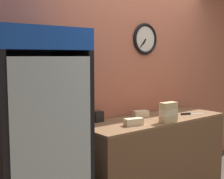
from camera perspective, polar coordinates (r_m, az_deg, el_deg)
wall_back at (r=3.92m, az=3.87°, el=2.51°), size 5.20×0.10×2.70m
prep_counter at (r=3.83m, az=7.60°, el=-11.65°), size 1.88×0.65×0.87m
beverage_cooler at (r=2.82m, az=-14.57°, el=-6.23°), size 0.79×0.73×1.83m
sandwich_stack_bottom at (r=3.52m, az=10.25°, el=-5.31°), size 0.21×0.11×0.07m
sandwich_stack_middle at (r=3.50m, az=10.28°, el=-4.12°), size 0.21×0.11×0.07m
sandwich_stack_top at (r=3.49m, az=10.30°, el=-2.93°), size 0.20×0.10×0.07m
sandwich_flat_left at (r=3.77m, az=5.27°, el=-4.44°), size 0.21×0.16×0.08m
sandwich_flat_right at (r=3.32m, az=3.97°, el=-5.92°), size 0.21×0.13×0.08m
chefs_knife at (r=4.04m, az=13.99°, el=-4.33°), size 0.32×0.15×0.02m
condiment_jar at (r=3.34m, az=-5.25°, el=-5.33°), size 0.07×0.07×0.13m
napkin_dispenser at (r=3.48m, az=-2.62°, el=-4.95°), size 0.11×0.09×0.12m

